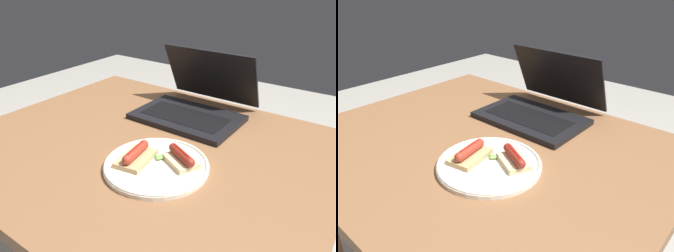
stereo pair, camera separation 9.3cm
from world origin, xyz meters
TOP-DOWN VIEW (x-y plane):
  - desk at (0.00, 0.00)m, footprint 1.07×0.87m
  - laptop at (0.01, 0.26)m, footprint 0.35×0.32m
  - plate at (0.11, -0.08)m, footprint 0.27×0.27m
  - sausage_toast_left at (0.05, -0.10)m, footprint 0.09×0.13m
  - sausage_toast_middle at (0.16, -0.04)m, footprint 0.11×0.10m
  - salad_pile at (0.10, -0.04)m, footprint 0.06×0.07m

SIDE VIEW (x-z plane):
  - desk at x=0.00m, z-range 0.30..1.06m
  - plate at x=0.11m, z-range 0.76..0.78m
  - salad_pile at x=0.10m, z-range 0.77..0.78m
  - sausage_toast_left at x=0.05m, z-range 0.77..0.81m
  - sausage_toast_middle at x=0.16m, z-range 0.77..0.81m
  - laptop at x=0.01m, z-range 0.69..0.91m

